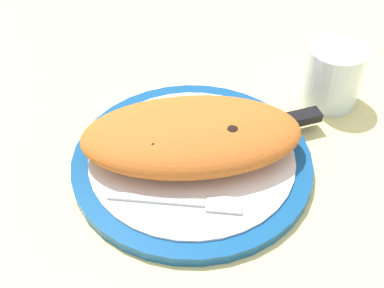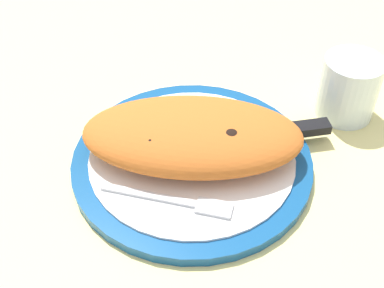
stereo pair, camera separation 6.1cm
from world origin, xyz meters
TOP-DOWN VIEW (x-y plane):
  - ground_plane at (0.00, 0.00)cm, footprint 150.00×150.00cm
  - plate at (0.00, 0.00)cm, footprint 29.13×29.13cm
  - calzone at (0.33, 0.75)cm, footprint 26.57×14.32cm
  - fork at (-0.88, -7.35)cm, footprint 15.07×4.04cm
  - knife at (9.18, 4.15)cm, footprint 22.95×7.72cm
  - water_glass at (19.78, 11.69)cm, footprint 7.68×7.68cm

SIDE VIEW (x-z plane):
  - ground_plane at x=0.00cm, z-range -3.00..0.00cm
  - plate at x=0.00cm, z-range -0.03..1.58cm
  - fork at x=-0.88cm, z-range 1.61..2.01cm
  - knife at x=9.18cm, z-range 1.50..2.70cm
  - water_glass at x=19.78cm, z-range -0.55..7.87cm
  - calzone at x=0.33cm, z-range 1.62..6.99cm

